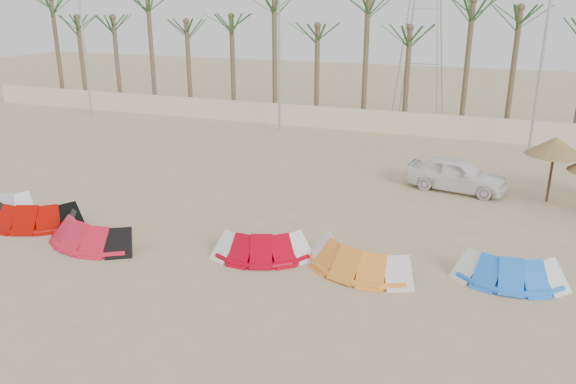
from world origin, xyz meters
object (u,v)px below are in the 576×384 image
at_px(kite_red_mid, 96,229).
at_px(kite_orange, 359,254).
at_px(kite_red_left, 39,212).
at_px(car, 456,174).
at_px(kite_red_right, 266,243).
at_px(parasol_left, 555,146).
at_px(kite_blue, 510,266).
at_px(kite_grey, 0,201).

bearing_deg(kite_red_mid, kite_orange, 8.06).
bearing_deg(kite_red_mid, kite_red_left, 170.10).
distance_m(kite_red_mid, car, 14.27).
distance_m(kite_red_left, kite_orange, 11.45).
height_order(kite_red_right, kite_orange, same).
bearing_deg(parasol_left, kite_red_mid, -145.79).
relative_size(kite_red_right, parasol_left, 1.29).
distance_m(kite_red_mid, kite_blue, 12.86).
height_order(kite_blue, parasol_left, parasol_left).
relative_size(parasol_left, car, 0.64).
height_order(kite_red_left, kite_red_mid, same).
relative_size(kite_grey, kite_red_left, 0.88).
bearing_deg(kite_orange, kite_red_mid, -171.94).
bearing_deg(kite_orange, kite_red_left, -176.45).
bearing_deg(parasol_left, car, 177.32).
height_order(kite_grey, kite_red_left, same).
distance_m(kite_grey, kite_red_mid, 5.24).
bearing_deg(kite_red_left, parasol_left, 28.10).
distance_m(kite_grey, kite_blue, 17.90).
bearing_deg(kite_grey, kite_orange, 1.22).
relative_size(kite_red_mid, kite_blue, 1.24).
distance_m(kite_blue, car, 7.99).
height_order(kite_red_mid, parasol_left, parasol_left).
xyz_separation_m(kite_grey, kite_red_left, (2.28, -0.42, 0.00)).
distance_m(kite_grey, parasol_left, 21.07).
bearing_deg(kite_red_left, kite_red_right, 3.41).
bearing_deg(parasol_left, kite_grey, -155.83).
bearing_deg(kite_red_right, car, 60.83).
relative_size(kite_grey, kite_blue, 1.08).
xyz_separation_m(kite_red_right, kite_orange, (2.89, 0.20, 0.00)).
relative_size(kite_red_right, kite_orange, 0.90).
bearing_deg(kite_red_mid, kite_blue, 8.99).
relative_size(kite_red_mid, kite_red_right, 1.12).
xyz_separation_m(kite_grey, car, (15.65, 8.76, 0.27)).
bearing_deg(kite_red_mid, parasol_left, 34.21).
bearing_deg(parasol_left, kite_orange, -123.27).
xyz_separation_m(kite_red_mid, kite_red_right, (5.65, 1.01, -0.00)).
bearing_deg(kite_blue, kite_red_right, -171.94).
relative_size(kite_blue, parasol_left, 1.18).
height_order(kite_red_mid, car, car).
bearing_deg(kite_orange, kite_blue, 10.88).
distance_m(kite_red_left, car, 16.22).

